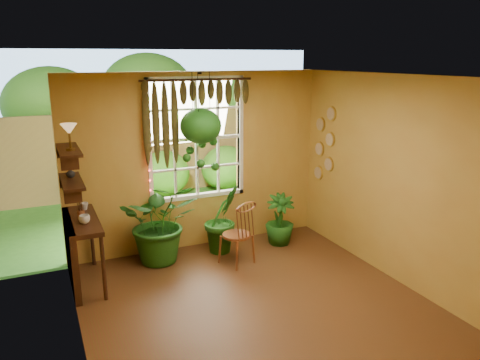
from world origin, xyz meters
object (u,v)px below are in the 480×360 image
Objects in this scene: potted_plant_mid at (223,218)px; hanging_basket at (201,131)px; counter_ledge at (75,245)px; potted_plant_left at (161,222)px; windsor_chair at (238,243)px.

hanging_basket is at bearing 154.79° from potted_plant_mid.
potted_plant_mid is at bearing 6.63° from counter_ledge.
hanging_basket is at bearing 11.44° from counter_ledge.
potted_plant_left reaches higher than counter_ledge.
counter_ledge is at bearing 151.20° from windsor_chair.
counter_ledge is 2.17m from potted_plant_mid.
potted_plant_left is at bearing 129.20° from windsor_chair.
potted_plant_mid is at bearing 71.28° from windsor_chair.
windsor_chair reaches higher than potted_plant_mid.
potted_plant_left is at bearing 12.97° from counter_ledge.
hanging_basket reaches higher than potted_plant_left.
potted_plant_left is (1.20, 0.28, 0.06)m from counter_ledge.
windsor_chair is at bearing -64.68° from hanging_basket.
potted_plant_left is (-0.98, 0.54, 0.29)m from windsor_chair.
potted_plant_mid is at bearing -25.21° from hanging_basket.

